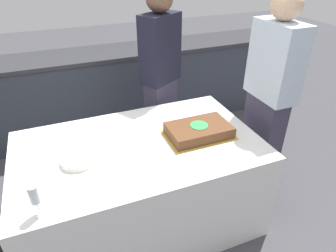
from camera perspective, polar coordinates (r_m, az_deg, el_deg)
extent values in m
plane|color=#424247|center=(2.56, -4.75, -17.17)|extent=(14.00, 14.00, 0.00)
cube|color=#333842|center=(3.57, -12.87, 6.10)|extent=(4.40, 0.55, 0.88)
cube|color=#2D2D33|center=(3.41, -13.79, 13.10)|extent=(4.40, 0.58, 0.04)
cube|color=silver|center=(2.30, -5.15, -11.08)|extent=(1.68, 1.01, 0.74)
cube|color=gold|center=(2.17, 5.83, -1.70)|extent=(0.48, 0.32, 0.00)
cube|color=#56331C|center=(2.15, 5.88, -0.79)|extent=(0.44, 0.28, 0.08)
cylinder|color=green|center=(2.13, 5.94, 0.14)|extent=(0.13, 0.13, 0.00)
cylinder|color=white|center=(1.97, -16.75, -6.17)|extent=(0.21, 0.21, 0.04)
cylinder|color=white|center=(1.72, -23.21, -15.08)|extent=(0.06, 0.06, 0.00)
cylinder|color=white|center=(1.69, -23.51, -14.08)|extent=(0.01, 0.01, 0.08)
cylinder|color=white|center=(1.63, -24.18, -11.79)|extent=(0.05, 0.05, 0.10)
cylinder|color=white|center=(2.42, 3.63, 2.19)|extent=(0.17, 0.17, 0.00)
cube|color=#383347|center=(2.93, -1.32, 0.86)|extent=(0.34, 0.29, 0.86)
cube|color=black|center=(2.64, -1.51, 14.49)|extent=(0.40, 0.35, 0.58)
cube|color=#383347|center=(2.66, 17.04, -3.51)|extent=(0.16, 0.34, 0.91)
cube|color=silver|center=(2.34, 19.83, 11.49)|extent=(0.20, 0.40, 0.56)
sphere|color=#D8AD89|center=(2.25, 21.70, 20.78)|extent=(0.22, 0.22, 0.22)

